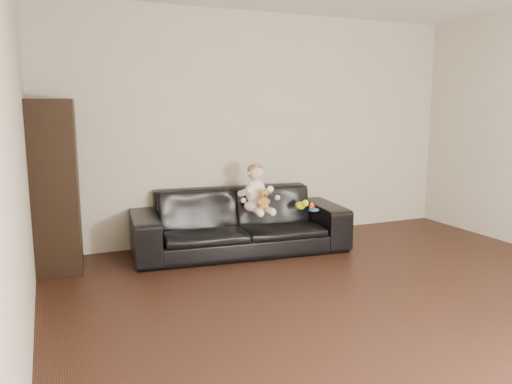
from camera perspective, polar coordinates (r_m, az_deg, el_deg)
name	(u,v)px	position (r m, az deg, el deg)	size (l,w,h in m)	color
floor	(415,327)	(3.85, 17.68, -14.47)	(5.50, 5.50, 0.00)	black
wall_back	(261,128)	(5.87, 0.62, 7.37)	(5.00, 5.00, 0.00)	#BEB49F
wall_left	(10,160)	(2.65, -26.32, 3.32)	(5.50, 5.50, 0.00)	#BEB49F
sofa	(240,221)	(5.37, -1.90, -3.34)	(2.26, 0.89, 0.66)	black
cabinet	(56,186)	(5.04, -21.93, 0.60)	(0.40, 0.55, 1.61)	black
shelf_item	(55,148)	(5.00, -21.97, 4.73)	(0.18, 0.25, 0.28)	silver
baby	(257,191)	(5.24, 0.06, 0.07)	(0.35, 0.43, 0.52)	silver
teddy_bear	(263,199)	(5.11, 0.85, -0.84)	(0.13, 0.13, 0.22)	#AC7731
toy_green	(300,206)	(5.45, 5.08, -1.57)	(0.11, 0.13, 0.09)	#CDEC1B
toy_rattle	(312,207)	(5.47, 6.37, -1.67)	(0.06, 0.06, 0.06)	red
toy_blue_disc	(314,210)	(5.43, 6.59, -2.04)	(0.11, 0.11, 0.02)	blue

